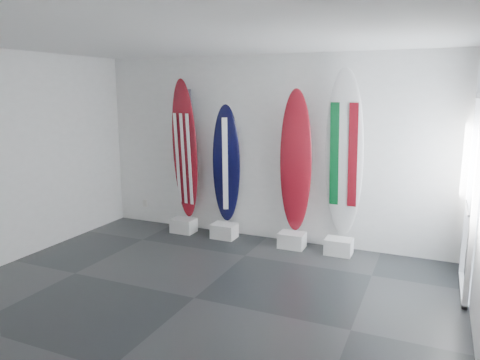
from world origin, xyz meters
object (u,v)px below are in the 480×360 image
at_px(surfboard_usa, 185,150).
at_px(surfboard_italy, 344,155).
at_px(surfboard_swiss, 296,162).
at_px(surfboard_navy, 226,165).

xyz_separation_m(surfboard_usa, surfboard_italy, (2.71, 0.00, 0.06)).
relative_size(surfboard_swiss, surfboard_italy, 0.88).
bearing_deg(surfboard_swiss, surfboard_italy, -1.35).
height_order(surfboard_usa, surfboard_navy, surfboard_usa).
relative_size(surfboard_usa, surfboard_swiss, 1.07).
height_order(surfboard_usa, surfboard_swiss, surfboard_usa).
bearing_deg(surfboard_usa, surfboard_italy, 10.84).
bearing_deg(surfboard_italy, surfboard_usa, -175.40).
height_order(surfboard_usa, surfboard_italy, surfboard_italy).
distance_m(surfboard_navy, surfboard_italy, 1.94).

